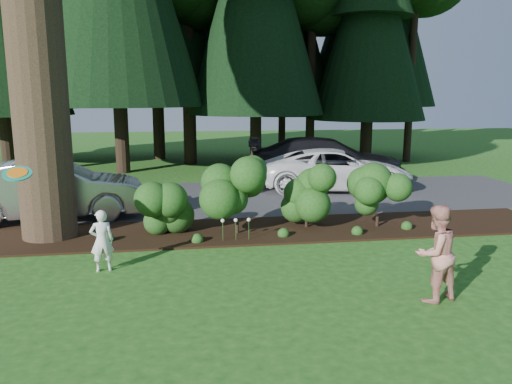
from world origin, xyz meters
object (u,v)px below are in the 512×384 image
at_px(car_white_suv, 336,170).
at_px(child, 102,241).
at_px(car_dark_suv, 326,160).
at_px(frisbee, 17,173).
at_px(adult, 436,253).
at_px(car_silver_wagon, 52,190).

height_order(car_white_suv, child, car_white_suv).
relative_size(car_white_suv, child, 4.35).
relative_size(car_dark_suv, child, 4.94).
xyz_separation_m(car_white_suv, frisbee, (-8.35, -7.46, 1.19)).
bearing_deg(car_white_suv, child, 145.25).
xyz_separation_m(car_white_suv, adult, (-1.41, -9.62, 0.04)).
height_order(car_silver_wagon, frisbee, frisbee).
bearing_deg(adult, frisbee, -33.50).
height_order(car_silver_wagon, car_white_suv, car_silver_wagon).
xyz_separation_m(car_dark_suv, child, (-7.07, -8.93, -0.29)).
bearing_deg(frisbee, adult, -17.25).
xyz_separation_m(car_silver_wagon, frisbee, (0.53, -4.46, 1.12)).
xyz_separation_m(car_silver_wagon, adult, (7.47, -6.62, -0.03)).
height_order(car_silver_wagon, child, car_silver_wagon).
xyz_separation_m(car_dark_suv, adult, (-1.50, -11.20, -0.09)).
bearing_deg(adult, child, -38.48).
distance_m(car_white_suv, adult, 9.72).
bearing_deg(car_dark_suv, frisbee, 146.73).
bearing_deg(child, car_silver_wagon, -77.56).
bearing_deg(car_silver_wagon, child, -163.33).
xyz_separation_m(car_dark_suv, frisbee, (-8.44, -9.05, 1.06)).
bearing_deg(car_silver_wagon, adult, -138.53).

